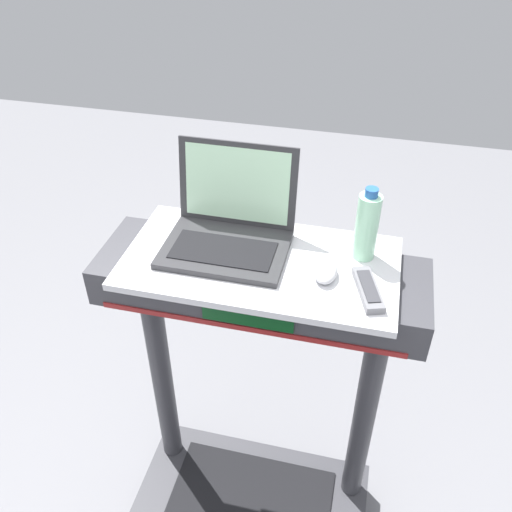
{
  "coord_description": "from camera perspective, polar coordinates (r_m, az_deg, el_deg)",
  "views": [
    {
      "loc": [
        0.26,
        -0.43,
        2.02
      ],
      "look_at": [
        0.0,
        0.65,
        1.18
      ],
      "focal_mm": 38.7,
      "sensor_mm": 36.0,
      "label": 1
    }
  ],
  "objects": [
    {
      "name": "tv_remote",
      "position": [
        1.38,
        11.51,
        -3.39
      ],
      "size": [
        0.09,
        0.17,
        0.02
      ],
      "color": "slate",
      "rests_on": "desk_board"
    },
    {
      "name": "desk_board",
      "position": [
        1.47,
        0.46,
        -0.71
      ],
      "size": [
        0.73,
        0.38,
        0.02
      ],
      "primitive_type": "cube",
      "color": "silver",
      "rests_on": "treadmill_base"
    },
    {
      "name": "computer_mouse",
      "position": [
        1.41,
        7.18,
        -1.55
      ],
      "size": [
        0.07,
        0.1,
        0.03
      ],
      "primitive_type": "ellipsoid",
      "rotation": [
        0.0,
        0.0,
        0.06
      ],
      "color": "#B2B2B7",
      "rests_on": "desk_board"
    },
    {
      "name": "water_bottle",
      "position": [
        1.45,
        11.38,
        3.06
      ],
      "size": [
        0.06,
        0.06,
        0.21
      ],
      "color": "#9EDBB2",
      "rests_on": "desk_board"
    },
    {
      "name": "laptop",
      "position": [
        1.5,
        -2.8,
        2.96
      ],
      "size": [
        0.33,
        0.28,
        0.25
      ],
      "rotation": [
        0.0,
        0.0,
        -0.01
      ],
      "color": "#2D2D30",
      "rests_on": "desk_board"
    }
  ]
}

